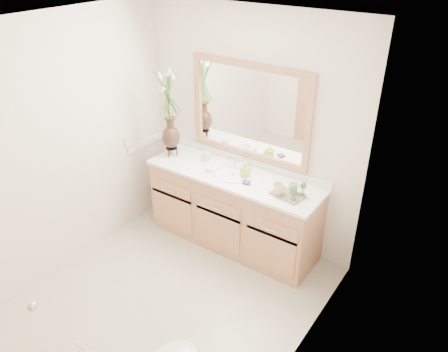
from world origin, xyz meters
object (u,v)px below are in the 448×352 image
Objects in this scene: soap_bottle at (245,170)px; flower_vase at (169,101)px; tumbler at (206,156)px; tray at (288,195)px.

flower_vase is at bearing -177.99° from soap_bottle.
flower_vase is 0.68m from tumbler.
flower_vase is 6.23× the size of soap_bottle.
tray is (1.41, -0.03, -0.60)m from flower_vase.
tumbler is (0.38, 0.12, -0.56)m from flower_vase.
soap_bottle is (0.90, 0.05, -0.54)m from flower_vase.
tumbler is 0.69× the size of soap_bottle.
tumbler is at bearing 17.17° from flower_vase.
tray is (0.51, -0.08, -0.06)m from soap_bottle.
soap_bottle is (0.52, -0.06, 0.02)m from tumbler.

